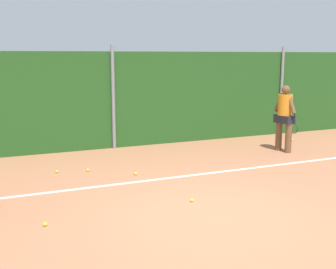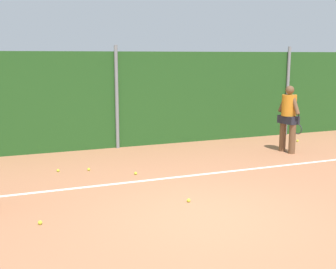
% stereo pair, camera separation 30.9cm
% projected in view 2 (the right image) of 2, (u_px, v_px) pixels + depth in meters
% --- Properties ---
extents(ground_plane, '(30.74, 30.74, 0.00)m').
position_uv_depth(ground_plane, '(168.00, 187.00, 8.59)').
color(ground_plane, '#B2704C').
extents(hedge_fence_backdrop, '(19.98, 0.25, 2.72)m').
position_uv_depth(hedge_fence_backdrop, '(115.00, 100.00, 12.16)').
color(hedge_fence_backdrop, '#23511E').
rests_on(hedge_fence_backdrop, ground_plane).
extents(fence_post_center, '(0.10, 0.10, 2.90)m').
position_uv_depth(fence_post_center, '(117.00, 98.00, 11.98)').
color(fence_post_center, gray).
rests_on(fence_post_center, ground_plane).
extents(fence_post_right, '(0.10, 0.10, 2.90)m').
position_uv_depth(fence_post_right, '(287.00, 91.00, 14.03)').
color(fence_post_right, gray).
rests_on(fence_post_right, ground_plane).
extents(court_baseline_paint, '(14.60, 0.10, 0.01)m').
position_uv_depth(court_baseline_paint, '(158.00, 179.00, 9.14)').
color(court_baseline_paint, white).
rests_on(court_baseline_paint, ground_plane).
extents(player_midcourt, '(0.39, 0.82, 1.82)m').
position_uv_depth(player_midcourt, '(289.00, 115.00, 11.52)').
color(player_midcourt, brown).
rests_on(player_midcourt, ground_plane).
extents(tennis_ball_1, '(0.07, 0.07, 0.07)m').
position_uv_depth(tennis_ball_1, '(89.00, 169.00, 9.82)').
color(tennis_ball_1, '#CCDB33').
rests_on(tennis_ball_1, ground_plane).
extents(tennis_ball_2, '(0.07, 0.07, 0.07)m').
position_uv_depth(tennis_ball_2, '(136.00, 173.00, 9.48)').
color(tennis_ball_2, '#CCDB33').
rests_on(tennis_ball_2, ground_plane).
extents(tennis_ball_3, '(0.07, 0.07, 0.07)m').
position_uv_depth(tennis_ball_3, '(298.00, 141.00, 13.10)').
color(tennis_ball_3, '#CCDB33').
rests_on(tennis_ball_3, ground_plane).
extents(tennis_ball_4, '(0.07, 0.07, 0.07)m').
position_uv_depth(tennis_ball_4, '(40.00, 223.00, 6.68)').
color(tennis_ball_4, '#CCDB33').
rests_on(tennis_ball_4, ground_plane).
extents(tennis_ball_5, '(0.07, 0.07, 0.07)m').
position_uv_depth(tennis_ball_5, '(58.00, 170.00, 9.72)').
color(tennis_ball_5, '#CCDB33').
rests_on(tennis_ball_5, ground_plane).
extents(tennis_ball_7, '(0.07, 0.07, 0.07)m').
position_uv_depth(tennis_ball_7, '(189.00, 200.00, 7.71)').
color(tennis_ball_7, '#CCDB33').
rests_on(tennis_ball_7, ground_plane).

